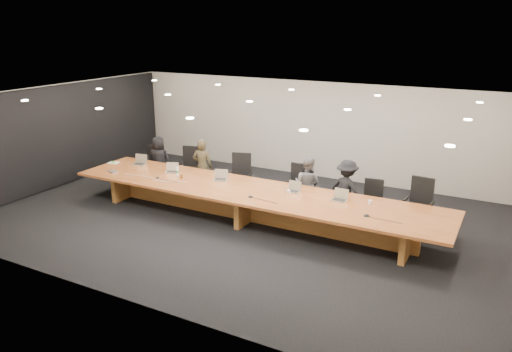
{
  "coord_description": "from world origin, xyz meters",
  "views": [
    {
      "loc": [
        5.21,
        -9.41,
        4.42
      ],
      "look_at": [
        0.0,
        0.3,
        1.0
      ],
      "focal_mm": 35.0,
      "sensor_mm": 36.0,
      "label": 1
    }
  ],
  "objects_px": {
    "person_d": "(347,190)",
    "water_bottle": "(177,172)",
    "amber_mug": "(181,176)",
    "chair_mid_right": "(296,187)",
    "laptop_c": "(220,175)",
    "av_box": "(113,171)",
    "person_b": "(203,166)",
    "laptop_d": "(293,187)",
    "laptop_a": "(139,160)",
    "laptop_b": "(171,168)",
    "paper_cup_far": "(370,202)",
    "mic_center": "(251,196)",
    "chair_mid_left": "(240,176)",
    "paper_cup_near": "(289,192)",
    "conference_table": "(250,199)",
    "laptop_e": "(339,195)",
    "person_a": "(159,160)",
    "mic_left": "(157,178)",
    "chair_far_left": "(149,163)",
    "chair_far_right": "(418,205)",
    "chair_left": "(189,168)",
    "mic_right": "(367,215)",
    "person_c": "(307,184)",
    "chair_right": "(371,202)"
  },
  "relations": [
    {
      "from": "chair_mid_left",
      "to": "laptop_e",
      "type": "distance_m",
      "value": 3.15
    },
    {
      "from": "laptop_c",
      "to": "av_box",
      "type": "bearing_deg",
      "value": 175.39
    },
    {
      "from": "laptop_d",
      "to": "mic_center",
      "type": "xyz_separation_m",
      "value": [
        -0.67,
        -0.76,
        -0.1
      ]
    },
    {
      "from": "chair_far_left",
      "to": "person_c",
      "type": "xyz_separation_m",
      "value": [
        4.98,
        -0.16,
        0.18
      ]
    },
    {
      "from": "chair_far_right",
      "to": "chair_right",
      "type": "bearing_deg",
      "value": -169.97
    },
    {
      "from": "laptop_c",
      "to": "mic_left",
      "type": "xyz_separation_m",
      "value": [
        -1.45,
        -0.58,
        -0.11
      ]
    },
    {
      "from": "person_a",
      "to": "person_b",
      "type": "distance_m",
      "value": 1.54
    },
    {
      "from": "paper_cup_near",
      "to": "mic_right",
      "type": "distance_m",
      "value": 1.98
    },
    {
      "from": "chair_far_left",
      "to": "person_d",
      "type": "height_order",
      "value": "person_d"
    },
    {
      "from": "person_d",
      "to": "chair_mid_left",
      "type": "bearing_deg",
      "value": 14.98
    },
    {
      "from": "mic_left",
      "to": "laptop_a",
      "type": "bearing_deg",
      "value": 149.47
    },
    {
      "from": "chair_mid_right",
      "to": "laptop_e",
      "type": "distance_m",
      "value": 1.7
    },
    {
      "from": "chair_mid_right",
      "to": "laptop_a",
      "type": "bearing_deg",
      "value": -167.88
    },
    {
      "from": "mic_center",
      "to": "amber_mug",
      "type": "bearing_deg",
      "value": 169.49
    },
    {
      "from": "chair_mid_left",
      "to": "laptop_c",
      "type": "distance_m",
      "value": 0.95
    },
    {
      "from": "chair_far_left",
      "to": "mic_center",
      "type": "relative_size",
      "value": 8.31
    },
    {
      "from": "person_d",
      "to": "paper_cup_near",
      "type": "xyz_separation_m",
      "value": [
        -1.0,
        -1.02,
        0.09
      ]
    },
    {
      "from": "chair_far_right",
      "to": "person_b",
      "type": "bearing_deg",
      "value": -173.95
    },
    {
      "from": "conference_table",
      "to": "laptop_d",
      "type": "xyz_separation_m",
      "value": [
        0.92,
        0.34,
        0.35
      ]
    },
    {
      "from": "chair_mid_right",
      "to": "laptop_d",
      "type": "relative_size",
      "value": 3.75
    },
    {
      "from": "person_d",
      "to": "water_bottle",
      "type": "xyz_separation_m",
      "value": [
        -3.99,
        -1.12,
        0.16
      ]
    },
    {
      "from": "amber_mug",
      "to": "paper_cup_far",
      "type": "distance_m",
      "value": 4.59
    },
    {
      "from": "person_b",
      "to": "laptop_d",
      "type": "relative_size",
      "value": 4.85
    },
    {
      "from": "laptop_b",
      "to": "laptop_d",
      "type": "relative_size",
      "value": 1.02
    },
    {
      "from": "chair_far_left",
      "to": "paper_cup_near",
      "type": "height_order",
      "value": "chair_far_left"
    },
    {
      "from": "chair_far_left",
      "to": "chair_mid_left",
      "type": "relative_size",
      "value": 0.84
    },
    {
      "from": "conference_table",
      "to": "paper_cup_far",
      "type": "bearing_deg",
      "value": 7.86
    },
    {
      "from": "chair_right",
      "to": "water_bottle",
      "type": "relative_size",
      "value": 4.49
    },
    {
      "from": "laptop_e",
      "to": "chair_mid_left",
      "type": "bearing_deg",
      "value": 165.76
    },
    {
      "from": "person_d",
      "to": "water_bottle",
      "type": "relative_size",
      "value": 6.18
    },
    {
      "from": "chair_right",
      "to": "paper_cup_near",
      "type": "relative_size",
      "value": 12.39
    },
    {
      "from": "chair_right",
      "to": "laptop_b",
      "type": "xyz_separation_m",
      "value": [
        -4.93,
        -0.91,
        0.36
      ]
    },
    {
      "from": "mic_right",
      "to": "person_c",
      "type": "bearing_deg",
      "value": 141.49
    },
    {
      "from": "chair_left",
      "to": "person_a",
      "type": "bearing_deg",
      "value": 169.7
    },
    {
      "from": "chair_left",
      "to": "water_bottle",
      "type": "relative_size",
      "value": 5.12
    },
    {
      "from": "water_bottle",
      "to": "paper_cup_near",
      "type": "bearing_deg",
      "value": 1.93
    },
    {
      "from": "person_a",
      "to": "water_bottle",
      "type": "bearing_deg",
      "value": 123.41
    },
    {
      "from": "chair_mid_left",
      "to": "paper_cup_near",
      "type": "distance_m",
      "value": 2.13
    },
    {
      "from": "chair_mid_right",
      "to": "laptop_a",
      "type": "distance_m",
      "value": 4.33
    },
    {
      "from": "laptop_d",
      "to": "paper_cup_far",
      "type": "xyz_separation_m",
      "value": [
        1.76,
        0.03,
        -0.07
      ]
    },
    {
      "from": "conference_table",
      "to": "chair_far_left",
      "type": "relative_size",
      "value": 8.93
    },
    {
      "from": "chair_far_left",
      "to": "chair_mid_left",
      "type": "distance_m",
      "value": 3.1
    },
    {
      "from": "chair_left",
      "to": "person_b",
      "type": "height_order",
      "value": "person_b"
    },
    {
      "from": "amber_mug",
      "to": "paper_cup_near",
      "type": "distance_m",
      "value": 2.8
    },
    {
      "from": "chair_mid_right",
      "to": "mic_left",
      "type": "height_order",
      "value": "chair_mid_right"
    },
    {
      "from": "laptop_a",
      "to": "person_b",
      "type": "bearing_deg",
      "value": 16.01
    },
    {
      "from": "amber_mug",
      "to": "chair_mid_right",
      "type": "bearing_deg",
      "value": 25.51
    },
    {
      "from": "person_d",
      "to": "laptop_d",
      "type": "height_order",
      "value": "person_d"
    },
    {
      "from": "conference_table",
      "to": "laptop_b",
      "type": "relative_size",
      "value": 29.18
    },
    {
      "from": "person_b",
      "to": "person_a",
      "type": "bearing_deg",
      "value": -18.69
    }
  ]
}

